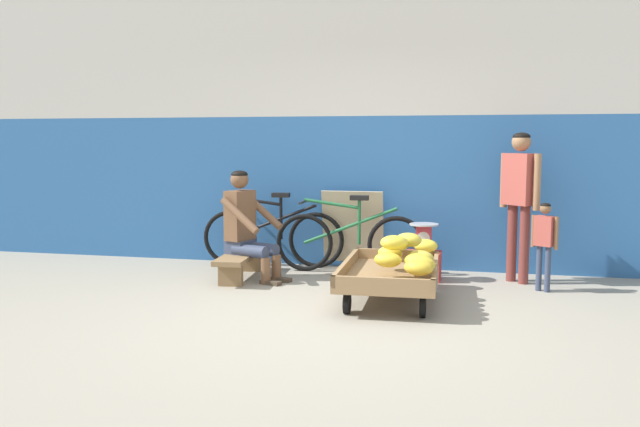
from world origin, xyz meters
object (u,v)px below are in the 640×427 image
(weighing_scale, at_px, (424,237))
(customer_adult, at_px, (520,190))
(banana_cart, at_px, (390,275))
(bicycle_far_left, at_px, (350,241))
(low_bench, at_px, (241,259))
(vendor_seated, at_px, (247,225))
(plastic_crate, at_px, (423,266))
(shopping_bag, at_px, (429,279))
(customer_child, at_px, (544,237))
(sign_board, at_px, (353,229))
(bicycle_near_left, at_px, (272,236))

(weighing_scale, height_order, customer_adult, customer_adult)
(banana_cart, bearing_deg, bicycle_far_left, 116.30)
(low_bench, bearing_deg, customer_adult, 8.89)
(vendor_seated, xyz_separation_m, plastic_crate, (1.81, 0.37, -0.42))
(vendor_seated, relative_size, shopping_bag, 4.75)
(customer_child, bearing_deg, weighing_scale, 166.97)
(low_bench, bearing_deg, vendor_seated, -19.48)
(plastic_crate, height_order, weighing_scale, weighing_scale)
(bicycle_far_left, xyz_separation_m, customer_child, (1.98, -0.47, 0.18))
(vendor_seated, distance_m, sign_board, 1.31)
(customer_child, bearing_deg, vendor_seated, -178.11)
(plastic_crate, relative_size, shopping_bag, 1.50)
(customer_adult, height_order, customer_child, customer_adult)
(shopping_bag, bearing_deg, customer_adult, 35.15)
(bicycle_near_left, bearing_deg, customer_child, -12.27)
(vendor_seated, distance_m, weighing_scale, 1.85)
(plastic_crate, height_order, bicycle_near_left, bicycle_near_left)
(customer_adult, distance_m, shopping_bag, 1.34)
(plastic_crate, height_order, shopping_bag, plastic_crate)
(sign_board, bearing_deg, vendor_seated, -137.89)
(bicycle_near_left, bearing_deg, shopping_bag, -25.14)
(customer_child, bearing_deg, sign_board, 158.78)
(banana_cart, xyz_separation_m, low_bench, (-1.66, 0.66, -0.04))
(low_bench, height_order, bicycle_near_left, bicycle_near_left)
(sign_board, bearing_deg, bicycle_far_left, -86.57)
(banana_cart, relative_size, plastic_crate, 4.08)
(banana_cart, distance_m, customer_adult, 1.76)
(bicycle_near_left, relative_size, bicycle_far_left, 1.00)
(plastic_crate, bearing_deg, vendor_seated, -168.46)
(banana_cart, distance_m, customer_child, 1.60)
(customer_child, bearing_deg, banana_cart, -152.32)
(bicycle_near_left, relative_size, customer_adult, 1.09)
(customer_child, height_order, shopping_bag, customer_child)
(customer_adult, bearing_deg, plastic_crate, -173.72)
(vendor_seated, height_order, shopping_bag, vendor_seated)
(banana_cart, bearing_deg, customer_adult, 43.26)
(banana_cart, relative_size, bicycle_far_left, 0.88)
(bicycle_near_left, bearing_deg, bicycle_far_left, -9.77)
(customer_adult, distance_m, customer_child, 0.60)
(low_bench, xyz_separation_m, weighing_scale, (1.89, 0.34, 0.25))
(banana_cart, bearing_deg, bicycle_near_left, 138.28)
(banana_cart, bearing_deg, weighing_scale, 77.30)
(banana_cart, xyz_separation_m, sign_board, (-0.61, 1.51, 0.20))
(low_bench, distance_m, bicycle_near_left, 0.73)
(low_bench, height_order, sign_board, sign_board)
(vendor_seated, bearing_deg, bicycle_far_left, 30.11)
(plastic_crate, bearing_deg, sign_board, 148.84)
(weighing_scale, bearing_deg, shopping_bag, -79.92)
(customer_adult, height_order, shopping_bag, customer_adult)
(banana_cart, bearing_deg, low_bench, 158.37)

